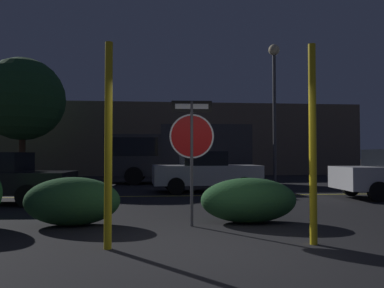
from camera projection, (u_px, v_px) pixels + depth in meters
name	position (u px, v px, depth m)	size (l,w,h in m)	color
ground_plane	(212.00, 250.00, 5.38)	(260.00, 260.00, 0.00)	black
road_center_stripe	(180.00, 196.00, 12.60)	(34.16, 0.12, 0.01)	gold
stop_sign	(192.00, 138.00, 7.27)	(0.87, 0.06, 2.43)	#4C4C51
yellow_pole_left	(108.00, 145.00, 5.51)	(0.11, 0.11, 3.05)	yellow
yellow_pole_right	(313.00, 143.00, 5.79)	(0.11, 0.11, 3.11)	yellow
hedge_bush_1	(73.00, 201.00, 7.31)	(1.85, 1.04, 0.94)	#285B2D
hedge_bush_2	(249.00, 200.00, 7.62)	(1.97, 1.11, 0.91)	#285B2D
passing_car_2	(205.00, 172.00, 14.03)	(4.12, 2.12, 1.52)	silver
delivery_truck	(177.00, 152.00, 18.34)	(6.95, 2.52, 2.83)	#2D2D33
street_lamp	(274.00, 85.00, 18.20)	(0.54, 0.54, 6.79)	#4C4C51
tree_1	(23.00, 99.00, 19.48)	(4.30, 4.30, 6.45)	#422D1E
building_backdrop	(145.00, 140.00, 26.70)	(30.27, 3.64, 4.96)	#6B5B4C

